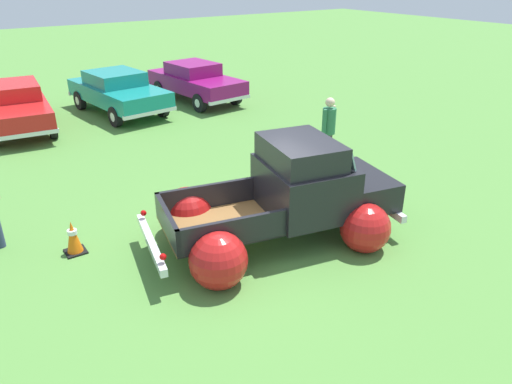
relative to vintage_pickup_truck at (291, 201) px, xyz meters
name	(u,v)px	position (x,y,z in m)	size (l,w,h in m)	color
ground_plane	(271,240)	(-0.38, 0.08, -0.76)	(80.00, 80.00, 0.00)	#548C3D
vintage_pickup_truck	(291,201)	(0.00, 0.00, 0.00)	(4.91, 3.46, 1.96)	black
show_car_0	(16,105)	(-2.91, 10.22, 0.03)	(2.22, 4.77, 1.43)	black
show_car_1	(118,91)	(0.37, 10.22, 0.03)	(2.41, 4.57, 1.43)	black
show_car_2	(195,81)	(3.39, 10.19, 0.02)	(2.23, 4.45, 1.43)	black
spectator_1	(328,127)	(3.03, 2.35, 0.27)	(0.53, 0.43, 1.79)	#4C4742
lane_cone_0	(73,237)	(-3.56, 1.74, -0.45)	(0.36, 0.36, 0.63)	black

